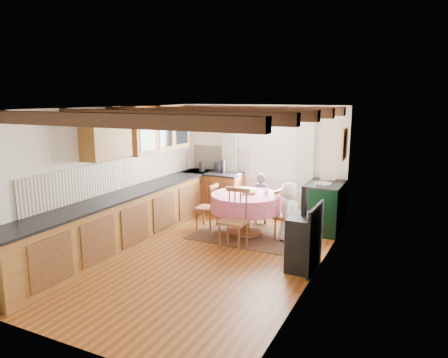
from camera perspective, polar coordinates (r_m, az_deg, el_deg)
The scene contains 41 objects.
floor at distance 6.83m, azimuth -2.97°, elevation -10.71°, with size 3.60×5.50×0.00m, color #994D20.
ceiling at distance 6.33m, azimuth -3.19°, elevation 9.86°, with size 3.60×5.50×0.00m, color white.
wall_back at distance 8.94m, azimuth 5.44°, elevation 2.53°, with size 3.60×0.00×2.40m, color silver.
wall_front at distance 4.36m, azimuth -20.91°, elevation -7.64°, with size 3.60×0.00×2.40m, color silver.
wall_left at distance 7.50m, azimuth -15.23°, elevation 0.47°, with size 0.00×5.50×2.40m, color silver.
wall_right at distance 5.84m, azimuth 12.60°, elevation -2.42°, with size 0.00×5.50×2.40m, color silver.
beam_a at distance 4.69m, azimuth -15.19°, elevation 7.86°, with size 3.60×0.16×0.16m, color #3B2316.
beam_b at distance 5.48m, azimuth -8.29°, elevation 8.59°, with size 3.60×0.16×0.16m, color #3B2316.
beam_c at distance 6.34m, azimuth -3.18°, elevation 9.04°, with size 3.60×0.16×0.16m, color #3B2316.
beam_d at distance 7.23m, azimuth 0.70°, elevation 9.34°, with size 3.60×0.16×0.16m, color #3B2316.
beam_e at distance 8.14m, azimuth 3.72°, elevation 9.54°, with size 3.60×0.16×0.16m, color #3B2316.
splash_left at distance 7.71m, azimuth -13.66°, elevation 0.84°, with size 0.02×4.50×0.55m, color beige.
splash_back at distance 9.31m, azimuth -0.38°, elevation 2.93°, with size 1.40×0.02×0.55m, color beige.
base_cabinet_left at distance 7.48m, azimuth -13.18°, elevation -5.44°, with size 0.60×5.30×0.88m, color olive.
base_cabinet_back at distance 9.23m, azimuth -1.42°, elevation -1.95°, with size 1.30×0.60×0.88m, color olive.
worktop_left at distance 7.35m, azimuth -13.22°, elevation -2.03°, with size 0.64×5.30×0.04m, color black.
worktop_back at distance 9.12m, azimuth -1.49°, elevation 0.84°, with size 1.30×0.64×0.04m, color black.
wall_cabinet_glass at distance 8.23m, azimuth -9.11°, elevation 6.94°, with size 0.34×1.80×0.90m, color olive.
wall_cabinet_solid at distance 7.06m, azimuth -16.07°, elevation 5.52°, with size 0.34×0.90×0.70m, color olive.
window_frame at distance 8.84m, azimuth 6.06°, elevation 5.03°, with size 1.34×0.03×1.54m, color white.
window_pane at distance 8.85m, azimuth 6.08°, elevation 5.03°, with size 1.20×0.01×1.40m, color white.
curtain_left at distance 9.15m, azimuth 0.80°, elevation 2.15°, with size 0.35×0.10×2.10m, color #A3AD88.
curtain_right at distance 8.58m, azimuth 11.15°, elevation 1.32°, with size 0.35×0.10×2.10m, color #A3AD88.
curtain_rod at distance 8.72m, azimuth 5.96°, elevation 8.90°, with size 0.03×0.03×2.00m, color black.
wall_picture at distance 7.99m, azimuth 16.37°, elevation 4.69°, with size 0.04×0.50×0.60m, color gold.
wall_plate at distance 8.55m, azimuth 12.07°, elevation 5.30°, with size 0.30×0.30×0.02m, color silver.
rug at distance 7.86m, azimuth 3.01°, elevation -7.64°, with size 1.87×1.46×0.01m, color brown.
dining_table at distance 7.75m, azimuth 3.04°, elevation -4.94°, with size 1.30×1.30×0.78m, color #E45881, non-canonical shape.
chair_near at distance 6.99m, azimuth 1.30°, elevation -5.64°, with size 0.45×0.47×1.04m, color brown, non-canonical shape.
chair_left at distance 8.10m, azimuth -2.42°, elevation -3.79°, with size 0.38×0.40×0.90m, color brown, non-canonical shape.
chair_right at distance 7.55m, azimuth 8.71°, elevation -4.96°, with size 0.39×0.41×0.92m, color brown, non-canonical shape.
aga_range at distance 8.21m, azimuth 13.76°, elevation -3.69°, with size 0.67×1.04×0.96m, color black, non-canonical shape.
cast_iron_stove at distance 6.29m, azimuth 10.97°, elevation -6.68°, with size 0.38×0.64×1.28m, color black, non-canonical shape.
child_far at distance 8.42m, azimuth 5.09°, elevation -2.70°, with size 0.38×0.25×1.05m, color #414B53.
child_right at distance 7.47m, azimuth 8.99°, elevation -4.50°, with size 0.53×0.34×1.08m, color white.
bowl_a at distance 7.70m, azimuth 3.87°, elevation -1.84°, with size 0.22×0.22×0.05m, color silver.
bowl_b at distance 7.65m, azimuth 3.17°, elevation -1.88°, with size 0.20×0.20×0.06m, color silver.
cup at distance 7.68m, azimuth 5.91°, elevation -1.76°, with size 0.10×0.10×0.09m, color silver.
canister_tall at distance 9.20m, azimuth -3.10°, elevation 1.76°, with size 0.13×0.13×0.23m, color #262628.
canister_wide at distance 9.21m, azimuth -0.86°, elevation 1.71°, with size 0.18×0.18×0.20m, color #262628.
canister_slim at distance 8.99m, azimuth -0.17°, elevation 1.77°, with size 0.10×0.10×0.29m, color #262628.
Camera 1 is at (3.06, -5.54, 2.56)m, focal length 32.90 mm.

